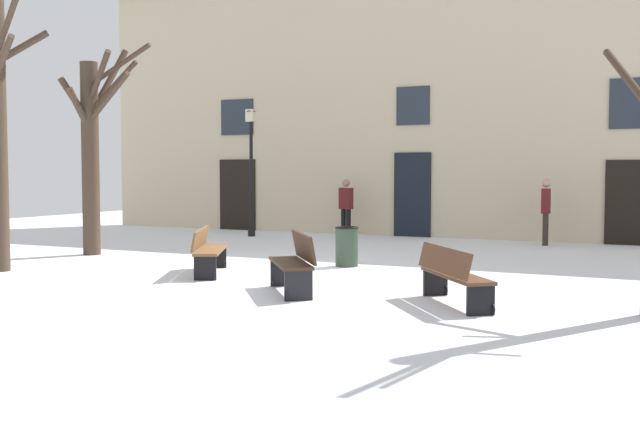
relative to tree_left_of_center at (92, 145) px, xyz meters
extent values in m
plane|color=white|center=(5.29, -0.73, -2.52)|extent=(34.91, 34.91, 0.00)
cube|color=beige|center=(5.29, 7.80, 1.65)|extent=(21.82, 0.40, 8.34)
cube|color=black|center=(-0.81, 7.58, -1.37)|extent=(1.33, 0.08, 2.30)
cube|color=#262D38|center=(-0.81, 7.58, 1.16)|extent=(1.19, 0.06, 1.15)
cube|color=black|center=(5.16, 7.58, -1.29)|extent=(1.11, 0.08, 2.46)
cube|color=#262D38|center=(5.16, 7.58, 1.30)|extent=(1.00, 0.06, 1.11)
cube|color=black|center=(10.94, 7.58, -1.41)|extent=(1.03, 0.08, 2.21)
cube|color=#262D38|center=(10.94, 7.58, 1.14)|extent=(0.93, 0.06, 1.30)
cylinder|color=#423326|center=(11.33, -1.75, 0.63)|extent=(0.84, 1.37, 1.15)
cylinder|color=#423326|center=(-0.07, 0.00, -0.33)|extent=(0.39, 0.39, 4.39)
cylinder|color=#423326|center=(-0.09, -0.29, 0.77)|extent=(0.20, 0.72, 0.98)
cylinder|color=#423326|center=(-0.29, -0.21, 0.98)|extent=(0.64, 0.62, 1.07)
cylinder|color=#423326|center=(0.75, 0.06, 1.74)|extent=(1.69, 0.22, 0.92)
cylinder|color=#423326|center=(0.42, -0.23, 1.45)|extent=(1.12, 0.62, 1.15)
cylinder|color=#423326|center=(0.05, 0.49, 1.43)|extent=(0.41, 1.12, 1.68)
cylinder|color=#423326|center=(0.54, 0.09, 1.28)|extent=(1.29, 0.30, 1.17)
cylinder|color=#423326|center=(0.70, -0.25, 1.00)|extent=(1.62, 0.63, 1.04)
cylinder|color=#423326|center=(0.94, -3.12, 2.17)|extent=(1.37, 0.59, 1.33)
cylinder|color=#423326|center=(0.62, -2.54, 1.76)|extent=(0.76, 0.84, 0.73)
cylinder|color=#423326|center=(0.68, -3.03, 1.51)|extent=(0.85, 0.42, 0.76)
cylinder|color=black|center=(0.83, 5.68, -0.84)|extent=(0.10, 0.10, 3.36)
cylinder|color=black|center=(0.83, 5.68, -2.42)|extent=(0.22, 0.22, 0.20)
cube|color=beige|center=(0.83, 5.68, 1.02)|extent=(0.24, 0.24, 0.36)
cone|color=black|center=(0.83, 5.68, 1.20)|extent=(0.30, 0.30, 0.14)
cylinder|color=#2D3D2D|center=(6.06, 0.56, -2.14)|extent=(0.45, 0.45, 0.77)
torus|color=black|center=(6.06, 0.56, -1.74)|extent=(0.48, 0.48, 0.04)
cube|color=#3D2819|center=(6.51, -2.78, -2.05)|extent=(1.30, 1.50, 0.05)
cube|color=#3D2819|center=(6.68, -2.65, -1.79)|extent=(1.02, 1.29, 0.43)
cube|color=black|center=(6.08, -2.21, -2.28)|extent=(0.37, 0.30, 0.47)
torus|color=black|center=(5.94, -2.33, -2.44)|extent=(0.13, 0.15, 0.17)
cube|color=black|center=(6.94, -3.34, -2.28)|extent=(0.37, 0.30, 0.47)
torus|color=black|center=(6.79, -3.45, -2.44)|extent=(0.13, 0.15, 0.17)
cube|color=brown|center=(4.18, -1.49, -2.07)|extent=(1.19, 1.80, 0.05)
cube|color=brown|center=(4.00, -1.57, -1.85)|extent=(0.89, 1.65, 0.36)
cube|color=black|center=(4.55, -2.24, -2.30)|extent=(0.38, 0.23, 0.45)
torus|color=black|center=(4.70, -2.16, -2.44)|extent=(0.10, 0.17, 0.17)
cube|color=black|center=(3.80, -0.74, -2.30)|extent=(0.38, 0.23, 0.45)
torus|color=black|center=(3.95, -0.66, -2.44)|extent=(0.10, 0.17, 0.17)
cube|color=#51331E|center=(9.14, -2.68, -2.10)|extent=(1.39, 1.62, 0.05)
cube|color=#51331E|center=(8.98, -2.80, -1.87)|extent=(1.16, 1.44, 0.37)
cube|color=black|center=(9.63, -3.31, -2.31)|extent=(0.34, 0.28, 0.42)
torus|color=black|center=(9.76, -3.21, -2.44)|extent=(0.13, 0.15, 0.17)
cube|color=black|center=(8.65, -2.04, -2.31)|extent=(0.34, 0.28, 0.42)
torus|color=black|center=(8.77, -1.94, -2.44)|extent=(0.13, 0.15, 0.17)
cylinder|color=black|center=(3.31, 6.80, -2.11)|extent=(0.14, 0.14, 0.81)
cylinder|color=black|center=(3.48, 6.76, -2.11)|extent=(0.14, 0.14, 0.81)
cube|color=#591919|center=(3.39, 6.78, -1.40)|extent=(0.42, 0.29, 0.62)
sphere|color=#9E755B|center=(3.39, 6.78, -0.94)|extent=(0.22, 0.22, 0.22)
cylinder|color=#2D271E|center=(9.06, 6.70, -2.10)|extent=(0.14, 0.14, 0.83)
cylinder|color=#2D271E|center=(9.08, 6.52, -2.10)|extent=(0.14, 0.14, 0.83)
cube|color=#591919|center=(9.07, 6.61, -1.37)|extent=(0.25, 0.40, 0.64)
sphere|color=tan|center=(9.07, 6.61, -0.91)|extent=(0.23, 0.23, 0.23)
camera|label=1|loc=(11.76, -12.87, -0.61)|focal=40.94mm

